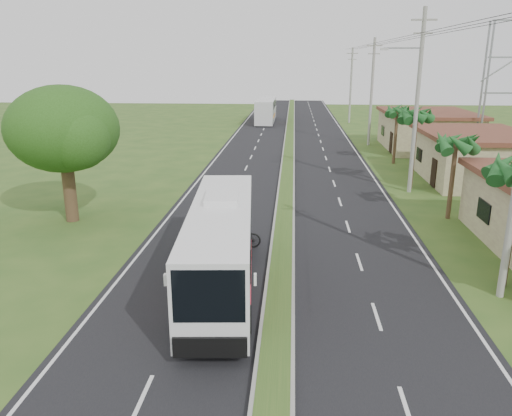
{
  "coord_description": "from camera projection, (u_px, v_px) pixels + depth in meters",
  "views": [
    {
      "loc": [
        0.4,
        -16.14,
        8.73
      ],
      "look_at": [
        -1.34,
        7.2,
        1.8
      ],
      "focal_mm": 35.0,
      "sensor_mm": 36.0,
      "label": 1
    }
  ],
  "objects": [
    {
      "name": "ground",
      "position": [
        278.0,
        313.0,
        17.94
      ],
      "size": [
        180.0,
        180.0,
        0.0
      ],
      "primitive_type": "plane",
      "color": "#30521E",
      "rests_on": "ground"
    },
    {
      "name": "coach_bus_far",
      "position": [
        266.0,
        109.0,
        72.85
      ],
      "size": [
        2.6,
        11.53,
        3.36
      ],
      "rotation": [
        0.0,
        0.0,
        -0.01
      ],
      "color": "silver",
      "rests_on": "ground"
    },
    {
      "name": "palm_verge_c",
      "position": [
        417.0,
        116.0,
        34.03
      ],
      "size": [
        2.4,
        2.4,
        5.85
      ],
      "color": "#473321",
      "rests_on": "ground"
    },
    {
      "name": "utility_pole_b",
      "position": [
        417.0,
        100.0,
        32.78
      ],
      "size": [
        3.2,
        0.28,
        12.0
      ],
      "color": "gray",
      "rests_on": "ground"
    },
    {
      "name": "lane_edge_left",
      "position": [
        198.0,
        181.0,
        37.54
      ],
      "size": [
        0.12,
        160.0,
        0.01
      ],
      "primitive_type": "cube",
      "color": "silver",
      "rests_on": "ground"
    },
    {
      "name": "shade_tree",
      "position": [
        61.0,
        132.0,
        26.96
      ],
      "size": [
        6.3,
        6.0,
        7.54
      ],
      "color": "#473321",
      "rests_on": "ground"
    },
    {
      "name": "coach_bus_main",
      "position": [
        221.0,
        240.0,
        19.53
      ],
      "size": [
        3.18,
        11.26,
        3.59
      ],
      "rotation": [
        0.0,
        0.0,
        0.08
      ],
      "color": "white",
      "rests_on": "ground"
    },
    {
      "name": "shop_mid",
      "position": [
        474.0,
        156.0,
        37.46
      ],
      "size": [
        7.6,
        10.6,
        3.67
      ],
      "color": "tan",
      "rests_on": "ground"
    },
    {
      "name": "median_strip",
      "position": [
        287.0,
        182.0,
        37.04
      ],
      "size": [
        1.2,
        160.0,
        0.18
      ],
      "color": "gray",
      "rests_on": "ground"
    },
    {
      "name": "shop_far",
      "position": [
        427.0,
        130.0,
        50.82
      ],
      "size": [
        8.6,
        11.6,
        3.82
      ],
      "color": "tan",
      "rests_on": "ground"
    },
    {
      "name": "utility_pole_d",
      "position": [
        351.0,
        85.0,
        71.26
      ],
      "size": [
        1.6,
        0.28,
        10.5
      ],
      "color": "gray",
      "rests_on": "ground"
    },
    {
      "name": "lane_edge_right",
      "position": [
        378.0,
        184.0,
        36.59
      ],
      "size": [
        0.12,
        160.0,
        0.01
      ],
      "primitive_type": "cube",
      "color": "silver",
      "rests_on": "ground"
    },
    {
      "name": "palm_verge_b",
      "position": [
        456.0,
        143.0,
        27.51
      ],
      "size": [
        2.4,
        2.4,
        5.05
      ],
      "color": "#473321",
      "rests_on": "ground"
    },
    {
      "name": "utility_pole_c",
      "position": [
        372.0,
        91.0,
        52.06
      ],
      "size": [
        1.6,
        0.28,
        11.0
      ],
      "color": "gray",
      "rests_on": "ground"
    },
    {
      "name": "motorcyclist",
      "position": [
        241.0,
        231.0,
        23.99
      ],
      "size": [
        1.92,
        0.56,
        2.38
      ],
      "rotation": [
        0.0,
        0.0,
        0.01
      ],
      "color": "black",
      "rests_on": "ground"
    },
    {
      "name": "palm_verge_d",
      "position": [
        397.0,
        111.0,
        42.76
      ],
      "size": [
        2.4,
        2.4,
        5.25
      ],
      "color": "#473321",
      "rests_on": "ground"
    },
    {
      "name": "road_asphalt",
      "position": [
        287.0,
        183.0,
        37.06
      ],
      "size": [
        14.0,
        160.0,
        0.02
      ],
      "primitive_type": "cube",
      "color": "black",
      "rests_on": "ground"
    }
  ]
}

